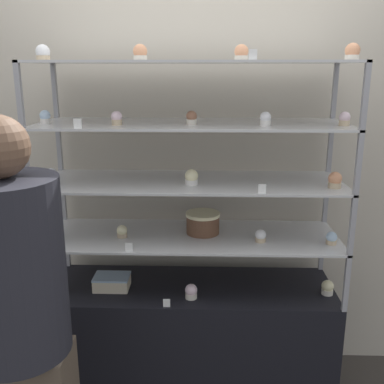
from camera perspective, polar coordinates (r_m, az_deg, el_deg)
back_wall at (r=2.71m, az=0.27°, el=3.83°), size 8.00×0.05×2.60m
display_base at (r=2.71m, az=0.00°, el=-18.27°), size 1.55×0.51×0.68m
display_riser_lower at (r=2.42m, az=0.00°, el=-5.84°), size 1.55×0.51×0.30m
display_riser_middle at (r=2.33m, az=0.00°, el=1.05°), size 1.55×0.51×0.30m
display_riser_upper at (r=2.27m, az=0.00°, el=8.37°), size 1.55×0.51×0.30m
display_riser_top at (r=2.26m, az=0.00°, el=15.93°), size 1.55×0.51×0.30m
layer_cake_centerpiece at (r=2.42m, az=1.38°, el=-3.92°), size 0.18×0.18×0.12m
sheet_cake_frosted at (r=2.53m, az=-10.13°, el=-11.18°), size 0.19×0.13×0.07m
cupcake_0 at (r=2.57m, az=-16.50°, el=-11.15°), size 0.06×0.06×0.08m
cupcake_1 at (r=2.39m, az=-0.03°, el=-12.53°), size 0.06×0.06×0.08m
cupcake_2 at (r=2.54m, az=16.82°, el=-11.55°), size 0.06×0.06×0.08m
price_tag_0 at (r=2.32m, az=-3.24°, el=-13.90°), size 0.04×0.00×0.04m
cupcake_3 at (r=2.44m, az=-16.99°, el=-5.18°), size 0.06×0.06×0.07m
cupcake_4 at (r=2.40m, az=-8.88°, el=-4.99°), size 0.06×0.06×0.07m
cupcake_5 at (r=2.34m, az=8.71°, el=-5.56°), size 0.06×0.06×0.07m
cupcake_6 at (r=2.39m, az=17.29°, el=-5.63°), size 0.06×0.06×0.07m
price_tag_1 at (r=2.22m, az=-8.03°, el=-6.95°), size 0.04×0.00×0.04m
cupcake_7 at (r=2.37m, az=-17.40°, el=1.92°), size 0.07×0.07×0.08m
cupcake_8 at (r=2.23m, az=-0.18°, el=1.85°), size 0.07×0.07×0.08m
cupcake_9 at (r=2.29m, az=17.69°, el=1.43°), size 0.07×0.07×0.08m
price_tag_2 at (r=2.11m, az=8.90°, el=0.39°), size 0.04×0.00×0.04m
cupcake_10 at (r=2.35m, az=-18.15°, el=9.02°), size 0.05×0.05×0.07m
cupcake_11 at (r=2.21m, az=-9.54°, el=9.21°), size 0.05×0.05×0.07m
cupcake_12 at (r=2.20m, az=0.02°, el=9.39°), size 0.05×0.05×0.07m
cupcake_13 at (r=2.18m, az=9.31°, el=9.13°), size 0.05×0.05×0.07m
cupcake_14 at (r=2.27m, az=18.81°, el=8.78°), size 0.05×0.05×0.07m
price_tag_3 at (r=2.12m, az=-14.33°, el=8.42°), size 0.04×0.00×0.04m
cupcake_15 at (r=2.34m, az=-18.41°, el=16.39°), size 0.07×0.07×0.07m
cupcake_16 at (r=2.20m, az=-6.59°, el=17.15°), size 0.07×0.07×0.07m
cupcake_17 at (r=2.22m, az=6.29°, el=17.14°), size 0.07×0.07×0.07m
cupcake_18 at (r=2.21m, az=19.70°, el=16.38°), size 0.07×0.07×0.07m
price_tag_4 at (r=2.03m, az=7.74°, el=16.94°), size 0.04×0.00×0.04m
customer_figure at (r=1.91m, az=-21.28°, el=-15.16°), size 0.40×0.40×1.69m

